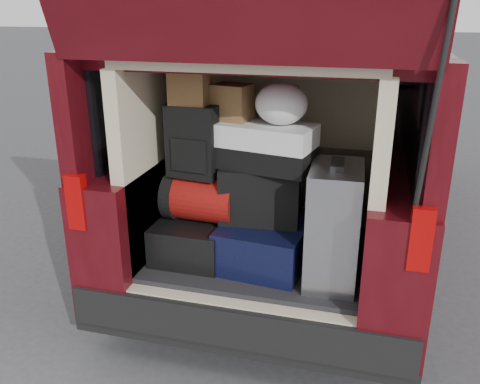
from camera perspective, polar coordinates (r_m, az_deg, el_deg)
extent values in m
plane|color=#353538|center=(3.26, 1.08, -17.39)|extent=(80.00, 80.00, 0.00)
cylinder|color=black|center=(3.65, -10.01, -7.34)|extent=(0.24, 0.64, 0.64)
cylinder|color=black|center=(3.36, 16.78, -10.54)|extent=(0.24, 0.64, 0.64)
cylinder|color=black|center=(6.59, 2.00, 5.61)|extent=(0.24, 0.64, 0.64)
cylinder|color=black|center=(6.43, 16.42, 4.41)|extent=(0.24, 0.64, 0.64)
cube|color=black|center=(4.94, 6.96, -0.39)|extent=(1.90, 4.85, 0.08)
cube|color=#3F070D|center=(4.96, -1.85, 5.20)|extent=(0.33, 4.85, 0.80)
cube|color=#3F070D|center=(4.76, 16.58, 3.70)|extent=(0.33, 4.85, 0.80)
cube|color=#3F070D|center=(4.63, 7.76, 16.88)|extent=(1.82, 4.46, 0.10)
cube|color=black|center=(4.76, -3.44, 13.60)|extent=(0.12, 4.25, 0.68)
cube|color=black|center=(4.52, 18.77, 12.24)|extent=(0.12, 4.25, 0.68)
cube|color=black|center=(2.80, -0.36, -14.43)|extent=(1.86, 0.16, 0.22)
cube|color=#990505|center=(2.80, -17.81, -1.07)|extent=(0.10, 0.06, 0.30)
cube|color=#990505|center=(2.40, 19.64, -4.98)|extent=(0.10, 0.06, 0.30)
cube|color=black|center=(3.21, 2.34, -7.08)|extent=(1.24, 1.05, 0.06)
cube|color=beige|center=(3.18, -9.20, 4.17)|extent=(0.08, 1.05, 1.15)
cube|color=beige|center=(2.91, 15.27, 2.20)|extent=(0.08, 1.05, 1.15)
cube|color=beige|center=(3.50, 4.52, 5.87)|extent=(1.34, 0.06, 1.15)
cube|color=beige|center=(2.86, 2.70, 14.97)|extent=(1.34, 1.05, 0.06)
cylinder|color=black|center=(2.15, 21.22, 9.67)|extent=(0.02, 0.90, 0.76)
cube|color=black|center=(3.33, 2.28, -10.82)|extent=(1.24, 1.05, 0.55)
cube|color=black|center=(3.15, -4.88, -4.78)|extent=(0.42, 0.58, 0.23)
cube|color=black|center=(3.02, 3.03, -5.55)|extent=(0.54, 0.63, 0.26)
cube|color=silver|center=(2.79, 10.46, -3.65)|extent=(0.29, 0.45, 0.66)
cube|color=maroon|center=(3.02, -4.29, -0.66)|extent=(0.44, 0.31, 0.28)
cube|color=black|center=(2.94, 2.33, -0.19)|extent=(0.48, 0.31, 0.33)
cube|color=black|center=(2.92, -5.15, 5.74)|extent=(0.31, 0.21, 0.42)
cube|color=white|center=(2.84, 2.67, 5.19)|extent=(0.60, 0.39, 0.25)
cube|color=brown|center=(2.87, -5.64, 11.65)|extent=(0.21, 0.17, 0.19)
cube|color=brown|center=(2.89, -0.88, 10.04)|extent=(0.23, 0.20, 0.20)
ellipsoid|color=white|center=(2.77, 4.67, 9.84)|extent=(0.32, 0.31, 0.23)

